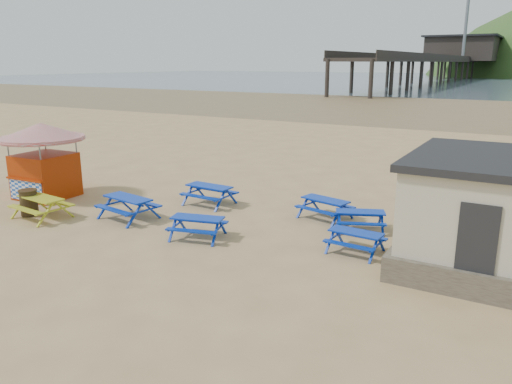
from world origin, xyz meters
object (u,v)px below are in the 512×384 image
Objects in this scene: picnic_table_blue_a at (209,195)px; litter_bin at (29,202)px; picnic_table_blue_b at (325,209)px; picnic_table_yellow at (42,208)px; ice_cream_kiosk at (43,151)px.

litter_bin reaches higher than picnic_table_blue_a.
picnic_table_yellow is (-9.12, -5.19, 0.03)m from picnic_table_blue_b.
picnic_table_yellow is at bearing 0.26° from litter_bin.
picnic_table_yellow is 0.71m from litter_bin.
ice_cream_kiosk is at bearing 128.41° from litter_bin.
picnic_table_blue_b is 0.99× the size of picnic_table_yellow.
picnic_table_blue_a is 6.31m from picnic_table_yellow.
picnic_table_blue_a is 7.34m from ice_cream_kiosk.
picnic_table_blue_b is 12.01m from ice_cream_kiosk.
picnic_table_blue_b is at bearing 27.84° from litter_bin.
litter_bin is (1.66, -2.09, -1.50)m from ice_cream_kiosk.
litter_bin reaches higher than picnic_table_blue_b.
picnic_table_blue_b is 11.12m from litter_bin.
litter_bin is at bearing -174.35° from picnic_table_yellow.
picnic_table_yellow is 2.08× the size of litter_bin.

